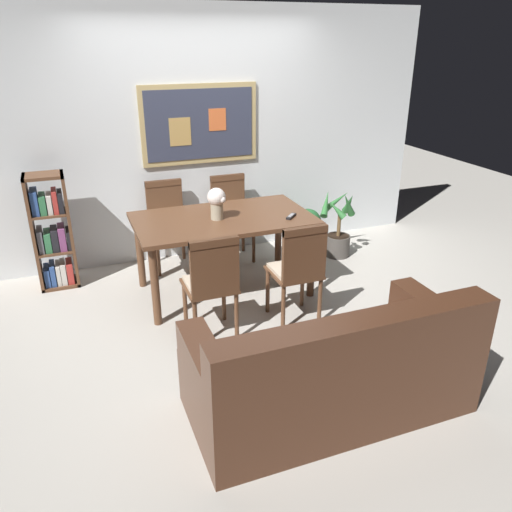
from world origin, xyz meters
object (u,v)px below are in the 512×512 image
(dining_chair_near_left, at_px, (212,279))
(potted_ivy, at_px, (307,227))
(tv_remote, at_px, (291,216))
(dining_chair_far_right, at_px, (231,211))
(dining_chair_far_left, at_px, (167,217))
(bookshelf, at_px, (53,235))
(dining_chair_near_right, at_px, (298,265))
(flower_vase, at_px, (217,201))
(leather_couch, at_px, (332,372))
(potted_palm, at_px, (338,231))
(dining_table, at_px, (223,226))

(dining_chair_near_left, distance_m, potted_ivy, 2.17)
(tv_remote, bearing_deg, dining_chair_far_right, 103.86)
(dining_chair_far_left, xyz_separation_m, bookshelf, (-1.13, -0.10, -0.01))
(dining_chair_near_right, relative_size, flower_vase, 3.15)
(potted_ivy, xyz_separation_m, tv_remote, (-0.65, -0.92, 0.51))
(leather_couch, height_order, bookshelf, bookshelf)
(dining_chair_near_right, relative_size, tv_remote, 6.40)
(dining_chair_far_right, xyz_separation_m, potted_ivy, (0.90, -0.09, -0.29))
(bookshelf, bearing_deg, potted_ivy, -0.34)
(dining_chair_far_left, xyz_separation_m, potted_ivy, (1.59, -0.12, -0.29))
(dining_chair_near_left, bearing_deg, potted_ivy, 42.96)
(dining_chair_far_left, bearing_deg, potted_palm, -13.63)
(dining_table, xyz_separation_m, dining_chair_near_right, (0.40, -0.79, -0.13))
(dining_chair_far_right, bearing_deg, dining_chair_near_left, -113.51)
(dining_chair_near_right, height_order, dining_chair_near_left, same)
(dining_chair_far_right, bearing_deg, dining_chair_near_right, -87.53)
(flower_vase, bearing_deg, bookshelf, 152.69)
(flower_vase, height_order, tv_remote, flower_vase)
(dining_chair_near_left, relative_size, tv_remote, 6.40)
(dining_chair_far_left, bearing_deg, bookshelf, -174.90)
(dining_chair_far_left, relative_size, bookshelf, 0.81)
(dining_table, relative_size, potted_ivy, 2.99)
(dining_chair_far_right, relative_size, dining_chair_near_right, 1.00)
(dining_chair_near_left, bearing_deg, potted_palm, 32.58)
(dining_table, height_order, potted_palm, potted_palm)
(dining_chair_near_right, height_order, tv_remote, dining_chair_near_right)
(dining_chair_far_right, relative_size, bookshelf, 0.81)
(leather_couch, bearing_deg, dining_chair_near_right, 75.71)
(dining_chair_near_left, distance_m, leather_couch, 1.24)
(dining_chair_near_left, distance_m, bookshelf, 1.87)
(bookshelf, relative_size, potted_ivy, 2.08)
(dining_chair_far_right, xyz_separation_m, flower_vase, (-0.39, -0.81, 0.39))
(dining_chair_near_right, bearing_deg, dining_chair_near_left, 178.99)
(dining_chair_near_left, xyz_separation_m, potted_palm, (1.79, 1.15, -0.25))
(dining_table, relative_size, leather_couch, 0.90)
(dining_chair_near_left, relative_size, potted_palm, 1.18)
(dining_chair_near_left, height_order, flower_vase, flower_vase)
(flower_vase, bearing_deg, potted_palm, 14.82)
(dining_chair_far_right, bearing_deg, tv_remote, -76.14)
(flower_vase, bearing_deg, dining_table, 25.37)
(potted_ivy, bearing_deg, dining_chair_near_left, -137.04)
(tv_remote, bearing_deg, dining_table, 158.20)
(potted_palm, bearing_deg, dining_chair_far_left, 166.37)
(potted_palm, bearing_deg, dining_chair_near_right, -132.14)
(potted_ivy, relative_size, flower_vase, 1.87)
(dining_chair_far_left, bearing_deg, potted_ivy, -4.20)
(bookshelf, xyz_separation_m, tv_remote, (2.07, -0.94, 0.24))
(dining_chair_near_left, relative_size, bookshelf, 0.81)
(dining_chair_far_right, relative_size, dining_chair_near_left, 1.00)
(potted_palm, distance_m, flower_vase, 1.69)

